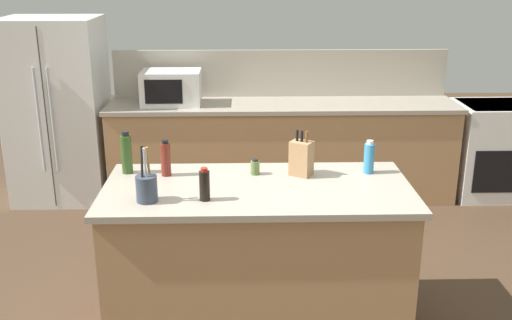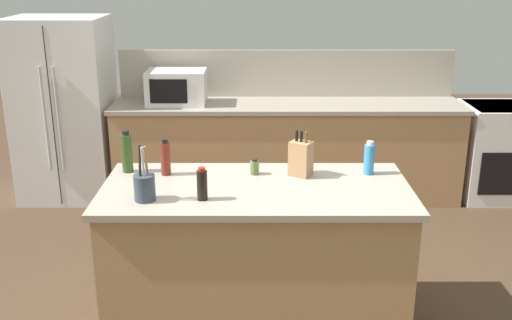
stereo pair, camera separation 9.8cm
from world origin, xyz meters
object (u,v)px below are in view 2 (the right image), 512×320
knife_block (301,158)px  utensil_crock (144,186)px  refrigerator (65,109)px  dish_soap_bottle (369,159)px  vinegar_bottle (165,158)px  spice_jar_oregano (255,167)px  range_oven (501,151)px  microwave (177,87)px  olive_oil_bottle (127,152)px  soy_sauce_bottle (202,185)px

knife_block → utensil_crock: bearing=-124.1°
refrigerator → utensil_crock: bearing=-63.8°
dish_soap_bottle → vinegar_bottle: (-1.28, -0.01, 0.01)m
refrigerator → spice_jar_oregano: refrigerator is taller
spice_jar_oregano → utensil_crock: bearing=-144.9°
range_oven → dish_soap_bottle: bearing=-130.2°
knife_block → spice_jar_oregano: 0.30m
microwave → dish_soap_bottle: 2.46m
olive_oil_bottle → refrigerator: bearing=117.2°
dish_soap_bottle → vinegar_bottle: vinegar_bottle is taller
utensil_crock → olive_oil_bottle: size_ratio=1.17×
microwave → refrigerator: bearing=177.3°
range_oven → microwave: size_ratio=1.68×
spice_jar_oregano → refrigerator: bearing=132.0°
range_oven → vinegar_bottle: 3.61m
refrigerator → knife_block: (2.12, -2.06, 0.18)m
soy_sauce_bottle → vinegar_bottle: bearing=122.4°
refrigerator → microwave: bearing=-2.7°
refrigerator → range_oven: size_ratio=1.89×
knife_block → soy_sauce_bottle: knife_block is taller
refrigerator → knife_block: bearing=-44.1°
spice_jar_oregano → vinegar_bottle: bearing=-179.3°
refrigerator → vinegar_bottle: 2.41m
microwave → knife_block: bearing=-62.9°
dish_soap_bottle → range_oven: bearing=49.8°
vinegar_bottle → spice_jar_oregano: size_ratio=2.28×
knife_block → dish_soap_bottle: size_ratio=1.35×
dish_soap_bottle → olive_oil_bottle: olive_oil_bottle is taller
vinegar_bottle → dish_soap_bottle: bearing=0.6°
utensil_crock → range_oven: bearing=38.8°
microwave → utensil_crock: bearing=-87.1°
utensil_crock → vinegar_bottle: utensil_crock is taller
knife_block → olive_oil_bottle: (-1.10, 0.07, 0.02)m
soy_sauce_bottle → vinegar_bottle: vinegar_bottle is taller
soy_sauce_bottle → vinegar_bottle: size_ratio=0.82×
range_oven → vinegar_bottle: vinegar_bottle is taller
vinegar_bottle → soy_sauce_bottle: bearing=-57.6°
spice_jar_oregano → microwave: bearing=110.4°
refrigerator → microwave: (1.09, -0.05, 0.23)m
refrigerator → vinegar_bottle: refrigerator is taller
refrigerator → vinegar_bottle: bearing=-58.1°
soy_sauce_bottle → dish_soap_bottle: 1.10m
spice_jar_oregano → olive_oil_bottle: 0.82m
knife_block → dish_soap_bottle: bearing=35.3°
microwave → dish_soap_bottle: bearing=-53.5°
refrigerator → utensil_crock: (1.21, -2.47, 0.15)m
refrigerator → dish_soap_bottle: refrigerator is taller
microwave → utensil_crock: (0.12, -2.41, -0.08)m
knife_block → vinegar_bottle: size_ratio=1.24×
dish_soap_bottle → soy_sauce_bottle: bearing=-157.0°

